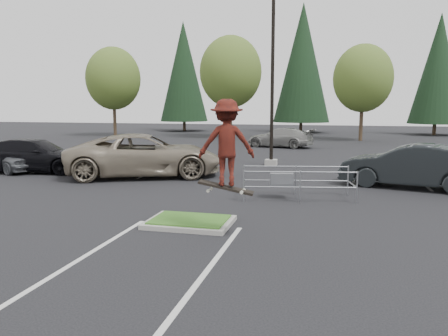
% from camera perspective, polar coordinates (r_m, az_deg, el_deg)
% --- Properties ---
extents(ground, '(120.00, 120.00, 0.00)m').
position_cam_1_polar(ground, '(11.65, -4.50, -7.37)').
color(ground, black).
rests_on(ground, ground).
extents(grass_median, '(2.20, 1.60, 0.16)m').
position_cam_1_polar(grass_median, '(11.63, -4.50, -7.00)').
color(grass_median, gray).
rests_on(grass_median, ground).
extents(stall_lines, '(22.62, 17.60, 0.01)m').
position_cam_1_polar(stall_lines, '(17.65, -2.49, -1.98)').
color(stall_lines, silver).
rests_on(stall_lines, ground).
extents(light_pole, '(0.70, 0.60, 10.12)m').
position_cam_1_polar(light_pole, '(22.89, 6.34, 11.76)').
color(light_pole, gray).
rests_on(light_pole, ground).
extents(decid_a, '(5.44, 5.44, 8.91)m').
position_cam_1_polar(decid_a, '(46.11, -14.24, 11.02)').
color(decid_a, '#38281C').
rests_on(decid_a, ground).
extents(decid_b, '(5.89, 5.89, 9.64)m').
position_cam_1_polar(decid_b, '(42.37, 0.87, 12.16)').
color(decid_b, '#38281C').
rests_on(decid_b, ground).
extents(decid_c, '(5.12, 5.12, 8.38)m').
position_cam_1_polar(decid_c, '(40.60, 17.68, 10.84)').
color(decid_c, '#38281C').
rests_on(decid_c, ground).
extents(conif_a, '(5.72, 5.72, 13.00)m').
position_cam_1_polar(conif_a, '(53.75, -5.29, 12.42)').
color(conif_a, '#38281C').
rests_on(conif_a, ground).
extents(conif_b, '(6.38, 6.38, 14.50)m').
position_cam_1_polar(conif_b, '(51.48, 10.20, 13.35)').
color(conif_b, '#38281C').
rests_on(conif_b, ground).
extents(conif_c, '(5.50, 5.50, 12.50)m').
position_cam_1_polar(conif_c, '(51.34, 26.20, 11.55)').
color(conif_c, '#38281C').
rests_on(conif_c, ground).
extents(cart_corral, '(3.86, 2.00, 1.04)m').
position_cam_1_polar(cart_corral, '(14.84, 8.02, -1.45)').
color(cart_corral, gray).
rests_on(cart_corral, ground).
extents(skateboarder, '(1.45, 1.07, 2.21)m').
position_cam_1_polar(skateboarder, '(10.09, 0.27, 3.25)').
color(skateboarder, black).
rests_on(skateboarder, ground).
extents(car_l_tan, '(7.45, 5.46, 1.88)m').
position_cam_1_polar(car_l_tan, '(19.52, -10.58, 1.65)').
color(car_l_tan, gray).
rests_on(car_l_tan, ground).
extents(car_l_black, '(5.63, 2.90, 1.56)m').
position_cam_1_polar(car_l_black, '(22.38, -23.50, 1.52)').
color(car_l_black, black).
rests_on(car_l_black, ground).
extents(car_l_grey, '(4.50, 3.17, 1.42)m').
position_cam_1_polar(car_l_grey, '(23.33, -26.42, 1.42)').
color(car_l_grey, '#53565C').
rests_on(car_l_grey, ground).
extents(car_r_charc, '(5.36, 2.98, 1.67)m').
position_cam_1_polar(car_r_charc, '(18.02, 23.17, 0.25)').
color(car_r_charc, black).
rests_on(car_r_charc, ground).
extents(car_far_silver, '(5.28, 3.12, 1.44)m').
position_cam_1_polar(car_far_silver, '(32.94, 7.42, 3.96)').
color(car_far_silver, gray).
rests_on(car_far_silver, ground).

